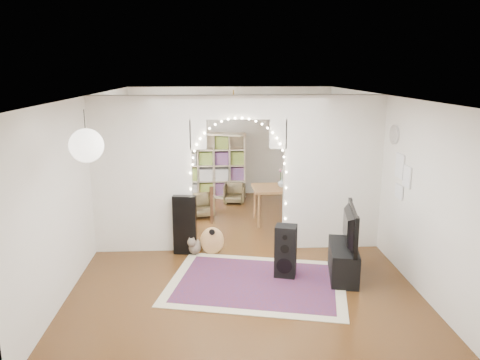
{
  "coord_description": "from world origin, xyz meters",
  "views": [
    {
      "loc": [
        -0.39,
        -7.9,
        3.12
      ],
      "look_at": [
        0.05,
        0.3,
        1.17
      ],
      "focal_mm": 35.0,
      "sensor_mm": 36.0,
      "label": 1
    }
  ],
  "objects_px": {
    "acoustic_guitar": "(212,230)",
    "bookcase": "(214,165)",
    "dining_chair_left": "(201,205)",
    "floor_speaker": "(286,251)",
    "dining_table": "(282,190)",
    "media_console": "(343,261)",
    "dining_chair_right": "(234,193)"
  },
  "relations": [
    {
      "from": "dining_chair_left",
      "to": "acoustic_guitar",
      "type": "bearing_deg",
      "value": -94.99
    },
    {
      "from": "media_console",
      "to": "bookcase",
      "type": "height_order",
      "value": "bookcase"
    },
    {
      "from": "bookcase",
      "to": "dining_chair_right",
      "type": "distance_m",
      "value": 0.97
    },
    {
      "from": "media_console",
      "to": "dining_table",
      "type": "distance_m",
      "value": 2.78
    },
    {
      "from": "acoustic_guitar",
      "to": "floor_speaker",
      "type": "xyz_separation_m",
      "value": [
        1.13,
        -0.95,
        -0.04
      ]
    },
    {
      "from": "floor_speaker",
      "to": "media_console",
      "type": "xyz_separation_m",
      "value": [
        0.88,
        -0.06,
        -0.16
      ]
    },
    {
      "from": "acoustic_guitar",
      "to": "media_console",
      "type": "relative_size",
      "value": 1.02
    },
    {
      "from": "dining_chair_right",
      "to": "acoustic_guitar",
      "type": "bearing_deg",
      "value": -91.01
    },
    {
      "from": "acoustic_guitar",
      "to": "dining_table",
      "type": "distance_m",
      "value": 2.23
    },
    {
      "from": "acoustic_guitar",
      "to": "media_console",
      "type": "height_order",
      "value": "acoustic_guitar"
    },
    {
      "from": "media_console",
      "to": "dining_chair_left",
      "type": "bearing_deg",
      "value": 135.93
    },
    {
      "from": "dining_table",
      "to": "acoustic_guitar",
      "type": "bearing_deg",
      "value": -132.9
    },
    {
      "from": "bookcase",
      "to": "dining_chair_right",
      "type": "xyz_separation_m",
      "value": [
        0.49,
        -0.61,
        -0.57
      ]
    },
    {
      "from": "bookcase",
      "to": "dining_table",
      "type": "height_order",
      "value": "bookcase"
    },
    {
      "from": "dining_table",
      "to": "media_console",
      "type": "bearing_deg",
      "value": -80.36
    },
    {
      "from": "media_console",
      "to": "dining_chair_right",
      "type": "distance_m",
      "value": 4.46
    },
    {
      "from": "media_console",
      "to": "dining_table",
      "type": "xyz_separation_m",
      "value": [
        -0.57,
        2.69,
        0.43
      ]
    },
    {
      "from": "floor_speaker",
      "to": "dining_table",
      "type": "bearing_deg",
      "value": 98.52
    },
    {
      "from": "acoustic_guitar",
      "to": "bookcase",
      "type": "distance_m",
      "value": 3.82
    },
    {
      "from": "floor_speaker",
      "to": "bookcase",
      "type": "distance_m",
      "value": 4.89
    },
    {
      "from": "acoustic_guitar",
      "to": "media_console",
      "type": "xyz_separation_m",
      "value": [
        2.01,
        -1.01,
        -0.19
      ]
    },
    {
      "from": "floor_speaker",
      "to": "media_console",
      "type": "height_order",
      "value": "floor_speaker"
    },
    {
      "from": "acoustic_guitar",
      "to": "dining_table",
      "type": "xyz_separation_m",
      "value": [
        1.44,
        1.68,
        0.24
      ]
    },
    {
      "from": "acoustic_guitar",
      "to": "dining_chair_right",
      "type": "bearing_deg",
      "value": 98.25
    },
    {
      "from": "acoustic_guitar",
      "to": "bookcase",
      "type": "bearing_deg",
      "value": 106.98
    },
    {
      "from": "bookcase",
      "to": "dining_chair_right",
      "type": "height_order",
      "value": "bookcase"
    },
    {
      "from": "acoustic_guitar",
      "to": "dining_table",
      "type": "height_order",
      "value": "acoustic_guitar"
    },
    {
      "from": "bookcase",
      "to": "dining_table",
      "type": "xyz_separation_m",
      "value": [
        1.41,
        -2.12,
        -0.12
      ]
    },
    {
      "from": "bookcase",
      "to": "dining_chair_left",
      "type": "xyz_separation_m",
      "value": [
        -0.28,
        -1.65,
        -0.56
      ]
    },
    {
      "from": "acoustic_guitar",
      "to": "floor_speaker",
      "type": "relative_size",
      "value": 1.24
    },
    {
      "from": "media_console",
      "to": "bookcase",
      "type": "relative_size",
      "value": 0.62
    },
    {
      "from": "media_console",
      "to": "floor_speaker",
      "type": "bearing_deg",
      "value": -173.42
    }
  ]
}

